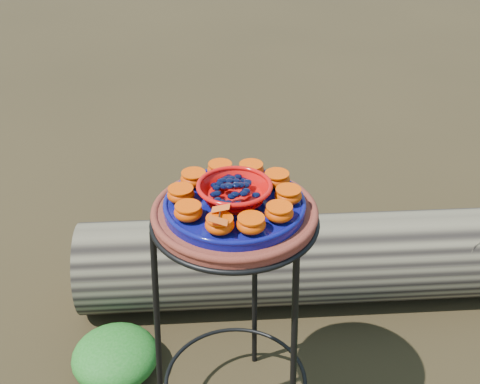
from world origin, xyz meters
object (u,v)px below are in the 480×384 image
(cobalt_plate, at_px, (235,205))
(red_bowl, at_px, (234,193))
(terracotta_saucer, at_px, (235,215))
(driftwood_log, at_px, (323,258))
(plant_stand, at_px, (235,328))

(cobalt_plate, bearing_deg, red_bowl, 0.00)
(terracotta_saucer, xyz_separation_m, driftwood_log, (0.15, 0.61, -0.55))
(plant_stand, height_order, driftwood_log, plant_stand)
(cobalt_plate, bearing_deg, driftwood_log, 75.83)
(plant_stand, relative_size, driftwood_log, 0.40)
(terracotta_saucer, distance_m, cobalt_plate, 0.03)
(plant_stand, bearing_deg, driftwood_log, 75.83)
(cobalt_plate, height_order, driftwood_log, cobalt_plate)
(terracotta_saucer, bearing_deg, driftwood_log, 75.83)
(red_bowl, xyz_separation_m, driftwood_log, (0.15, 0.61, -0.61))
(cobalt_plate, relative_size, driftwood_log, 0.19)
(plant_stand, relative_size, cobalt_plate, 2.11)
(red_bowl, distance_m, driftwood_log, 0.88)
(plant_stand, distance_m, terracotta_saucer, 0.37)
(terracotta_saucer, distance_m, red_bowl, 0.06)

